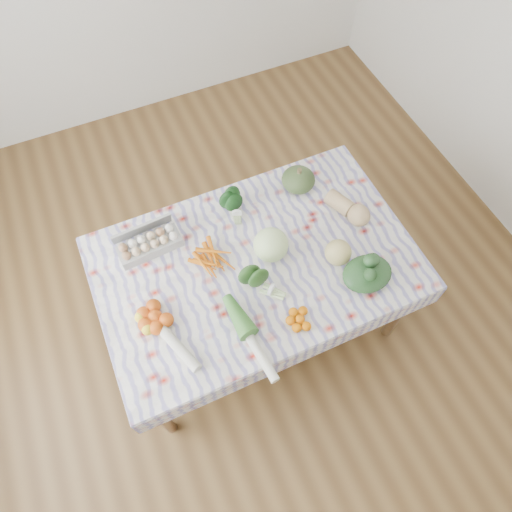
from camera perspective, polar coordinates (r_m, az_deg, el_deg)
ground at (r=3.08m, az=0.00°, el=-7.66°), size 4.50×4.50×0.00m
dining_table at (r=2.46m, az=0.00°, el=-1.65°), size 1.60×1.00×0.75m
tablecloth at (r=2.39m, az=0.00°, el=-0.77°), size 1.66×1.06×0.01m
egg_carton at (r=2.45m, az=-13.17°, el=1.34°), size 0.34×0.15×0.09m
carrot_bunch at (r=2.39m, az=-5.84°, el=-0.15°), size 0.29×0.28×0.04m
kale_bunch at (r=2.52m, az=-2.46°, el=6.60°), size 0.19×0.17×0.13m
kabocha_squash at (r=2.63m, az=5.31°, el=9.49°), size 0.22×0.22×0.13m
cabbage at (r=2.33m, az=1.87°, el=1.41°), size 0.22×0.22×0.18m
butternut_squash at (r=2.55m, az=11.50°, el=6.00°), size 0.21×0.29×0.12m
orange_cluster at (r=2.26m, az=-12.51°, el=-7.41°), size 0.29×0.29×0.08m
broccoli at (r=2.26m, az=0.70°, el=-3.43°), size 0.23×0.23×0.12m
mandarin_cluster at (r=2.23m, az=5.51°, el=-7.83°), size 0.20×0.20×0.05m
grapefruit at (r=2.37m, az=10.22°, el=0.44°), size 0.15×0.15×0.14m
spinach_bag at (r=2.36m, az=13.71°, el=-2.16°), size 0.29×0.24×0.11m
daikon at (r=2.21m, az=-10.21°, el=-10.60°), size 0.17×0.36×0.05m
leek at (r=2.19m, az=-0.65°, el=-10.34°), size 0.10×0.46×0.05m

